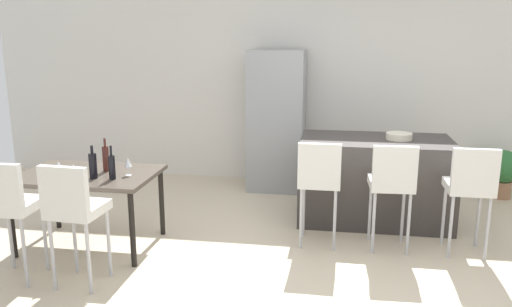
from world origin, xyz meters
TOP-DOWN VIEW (x-y plane):
  - ground_plane at (0.00, 0.00)m, footprint 10.00×10.00m
  - back_wall at (0.00, 2.65)m, footprint 10.00×0.12m
  - kitchen_island at (0.39, 1.15)m, footprint 1.63×0.91m
  - bar_chair_left at (-0.19, 0.31)m, footprint 0.40×0.40m
  - bar_chair_middle at (0.49, 0.31)m, footprint 0.42×0.42m
  - bar_chair_right at (1.19, 0.31)m, footprint 0.40×0.40m
  - dining_table at (-2.38, -0.04)m, footprint 1.29×0.88m
  - dining_chair_near at (-2.66, -0.84)m, footprint 0.42×0.42m
  - dining_chair_far at (-2.09, -0.84)m, footprint 0.42×0.42m
  - wine_bottle_left at (-2.23, -0.20)m, footprint 0.07×0.07m
  - wine_bottle_right at (-2.05, -0.20)m, footprint 0.06×0.06m
  - wine_bottle_far at (-2.23, 0.06)m, footprint 0.06×0.06m
  - wine_glass_middle at (-2.33, -0.37)m, footprint 0.07×0.07m
  - wine_glass_near at (-2.51, -0.29)m, footprint 0.07×0.07m
  - wine_glass_end at (-1.95, -0.06)m, footprint 0.07×0.07m
  - refrigerator at (-0.83, 2.21)m, footprint 0.72×0.68m
  - fruit_bowl at (0.63, 1.17)m, footprint 0.28×0.28m
  - potted_plant at (2.05, 2.20)m, footprint 0.42×0.42m

SIDE VIEW (x-z plane):
  - ground_plane at x=0.00m, z-range 0.00..0.00m
  - potted_plant at x=2.05m, z-range 0.06..0.67m
  - kitchen_island at x=0.39m, z-range 0.00..0.92m
  - dining_table at x=-2.38m, z-range 0.30..1.04m
  - bar_chair_left at x=-0.19m, z-range 0.17..1.22m
  - bar_chair_middle at x=0.49m, z-range 0.17..1.22m
  - bar_chair_right at x=1.19m, z-range 0.17..1.22m
  - dining_chair_near at x=-2.66m, z-range 0.17..1.22m
  - dining_chair_far at x=-2.09m, z-range 0.17..1.22m
  - wine_bottle_right at x=-2.05m, z-range 0.70..1.01m
  - wine_bottle_left at x=-2.23m, z-range 0.71..1.01m
  - wine_glass_middle at x=-2.33m, z-range 0.78..0.95m
  - wine_glass_near at x=-2.51m, z-range 0.78..0.95m
  - wine_glass_end at x=-1.95m, z-range 0.78..0.95m
  - wine_bottle_far at x=-2.23m, z-range 0.71..1.03m
  - refrigerator at x=-0.83m, z-range 0.00..1.84m
  - fruit_bowl at x=0.63m, z-range 0.92..0.99m
  - back_wall at x=0.00m, z-range 0.00..2.90m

